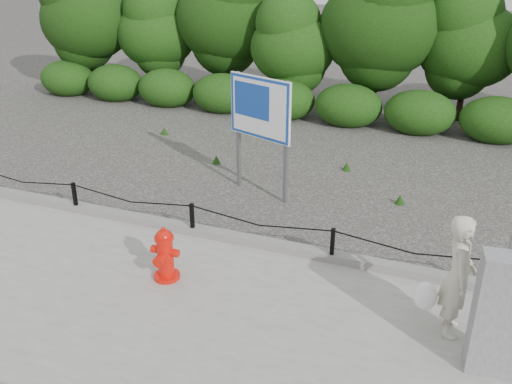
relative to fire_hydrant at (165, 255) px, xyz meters
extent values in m
plane|color=#2D2B28|center=(-0.27, 1.39, -0.49)|extent=(90.00, 90.00, 0.00)
cube|color=gray|center=(-0.27, -0.61, -0.45)|extent=(14.00, 4.00, 0.08)
cube|color=slate|center=(-0.27, 1.44, -0.34)|extent=(14.00, 0.22, 0.14)
cube|color=black|center=(-2.77, 1.39, -0.11)|extent=(0.06, 0.06, 0.60)
cube|color=black|center=(-0.27, 1.39, -0.11)|extent=(0.06, 0.06, 0.60)
cube|color=black|center=(2.23, 1.39, -0.11)|extent=(0.06, 0.06, 0.60)
cube|color=black|center=(4.73, 1.39, -0.11)|extent=(0.06, 0.06, 0.60)
cylinder|color=black|center=(-4.02, 1.39, 0.11)|extent=(2.50, 0.02, 0.02)
cylinder|color=black|center=(-1.52, 1.39, 0.11)|extent=(2.50, 0.02, 0.02)
cylinder|color=black|center=(0.98, 1.39, 0.11)|extent=(2.50, 0.02, 0.02)
cylinder|color=black|center=(3.48, 1.39, 0.11)|extent=(2.50, 0.02, 0.02)
cylinder|color=black|center=(-8.77, 9.99, 0.62)|extent=(0.18, 0.18, 2.22)
ellipsoid|color=#255213|center=(-8.77, 9.99, 2.18)|extent=(3.29, 2.85, 3.56)
cylinder|color=black|center=(-6.27, 10.39, 0.44)|extent=(0.18, 0.18, 1.86)
ellipsoid|color=#255213|center=(-6.27, 10.39, 1.75)|extent=(2.76, 2.39, 2.98)
cylinder|color=black|center=(-3.77, 10.79, 0.69)|extent=(0.18, 0.18, 2.37)
ellipsoid|color=#255213|center=(-3.77, 10.79, 2.35)|extent=(3.51, 3.03, 3.79)
cylinder|color=black|center=(-1.27, 9.99, 0.40)|extent=(0.18, 0.18, 1.77)
ellipsoid|color=#255213|center=(-1.27, 9.99, 1.64)|extent=(2.62, 2.27, 2.84)
cylinder|color=black|center=(1.23, 10.39, 0.71)|extent=(0.18, 0.18, 2.39)
ellipsoid|color=#255213|center=(1.23, 10.39, 2.38)|extent=(3.54, 3.06, 3.83)
cylinder|color=black|center=(3.73, 10.79, 0.50)|extent=(0.18, 0.18, 1.99)
ellipsoid|color=#255213|center=(3.73, 10.79, 1.89)|extent=(2.94, 2.54, 3.18)
cylinder|color=red|center=(0.00, 0.01, -0.38)|extent=(0.41, 0.41, 0.07)
cylinder|color=red|center=(0.00, 0.01, -0.04)|extent=(0.25, 0.25, 0.60)
cylinder|color=red|center=(0.00, 0.01, 0.28)|extent=(0.30, 0.30, 0.06)
ellipsoid|color=red|center=(0.00, 0.01, 0.32)|extent=(0.26, 0.26, 0.19)
cylinder|color=red|center=(0.00, 0.01, 0.42)|extent=(0.07, 0.07, 0.06)
cylinder|color=red|center=(-0.17, 0.01, 0.06)|extent=(0.11, 0.13, 0.12)
cylinder|color=red|center=(0.17, 0.01, 0.06)|extent=(0.11, 0.13, 0.12)
cylinder|color=red|center=(0.00, -0.17, -0.01)|extent=(0.17, 0.14, 0.17)
cylinder|color=slate|center=(-0.03, -0.14, -0.10)|extent=(0.01, 0.06, 0.13)
imported|color=beige|center=(4.09, 0.27, 0.43)|extent=(0.45, 0.65, 1.68)
ellipsoid|color=white|center=(3.74, 0.12, 0.14)|extent=(0.30, 0.24, 0.40)
cube|color=#97979A|center=(4.59, -0.30, 0.37)|extent=(0.62, 0.41, 1.55)
cube|color=slate|center=(4.59, -0.09, 0.45)|extent=(0.07, 0.07, 1.71)
cube|color=slate|center=(-0.45, 3.89, 0.74)|extent=(0.09, 0.09, 2.46)
cube|color=slate|center=(0.75, 3.42, 0.74)|extent=(0.09, 0.09, 2.46)
cube|color=white|center=(0.13, 3.61, 1.35)|extent=(1.45, 0.60, 1.23)
cube|color=#153F9E|center=(0.12, 3.58, 1.35)|extent=(1.41, 0.55, 1.19)
cube|color=#153F9E|center=(-0.06, 3.64, 1.48)|extent=(0.86, 0.34, 0.68)
camera|label=1|loc=(3.84, -6.04, 4.17)|focal=38.00mm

